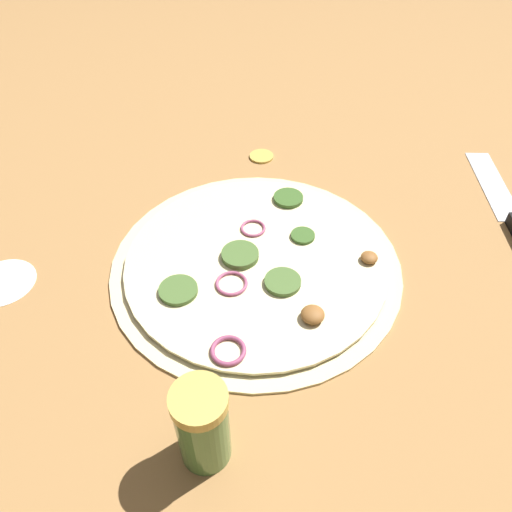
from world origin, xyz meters
TOP-DOWN VIEW (x-y plane):
  - ground_plane at (0.00, 0.00)m, footprint 3.00×3.00m
  - pizza at (0.00, -0.00)m, footprint 0.37×0.37m
  - spice_jar at (0.10, -0.23)m, footprint 0.05×0.05m
  - loose_cap at (-0.13, 0.21)m, footprint 0.04×0.04m
  - flour_patch at (-0.24, -0.20)m, footprint 0.08×0.08m

SIDE VIEW (x-z plane):
  - ground_plane at x=0.00m, z-range 0.00..0.00m
  - flour_patch at x=-0.24m, z-range 0.00..0.00m
  - loose_cap at x=-0.13m, z-range 0.00..0.01m
  - pizza at x=0.00m, z-range -0.01..0.02m
  - spice_jar at x=0.10m, z-range 0.00..0.10m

